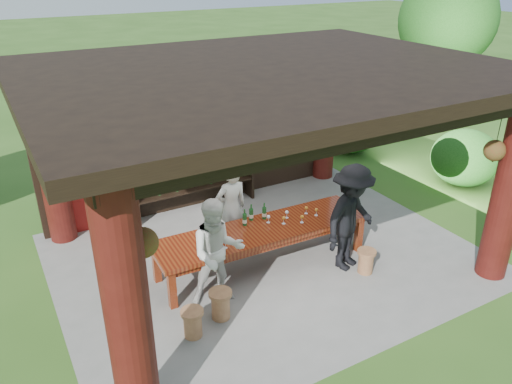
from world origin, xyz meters
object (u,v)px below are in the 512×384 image
guest_man (351,218)px  stool_near_right (366,261)px  guest_woman (217,252)px  tasting_table (263,234)px  host (231,208)px  wine_shelf (192,157)px  stool_near_left (221,304)px  napkin_basket (210,242)px  stool_far_left (193,322)px

guest_man → stool_near_right: bearing=-83.0°
stool_near_right → guest_woman: guest_woman is taller
tasting_table → host: 0.85m
host → guest_woman: size_ratio=0.94×
tasting_table → host: bearing=104.8°
wine_shelf → stool_near_left: (-1.11, -3.61, -0.97)m
stool_near_left → stool_near_right: size_ratio=1.09×
wine_shelf → stool_near_right: wine_shelf is taller
host → napkin_basket: host is taller
wine_shelf → stool_far_left: 4.24m
tasting_table → napkin_basket: 1.07m
wine_shelf → tasting_table: size_ratio=0.70×
wine_shelf → stool_far_left: bearing=-113.5°
stool_near_right → wine_shelf: bearing=113.5°
wine_shelf → guest_woman: bearing=-106.5°
stool_near_left → guest_woman: bearing=68.2°
stool_near_left → guest_man: guest_man is taller
stool_near_right → napkin_basket: (-2.51, 1.01, 0.59)m
host → guest_man: 2.18m
guest_woman → wine_shelf: bearing=86.4°
stool_near_right → host: bearing=131.5°
stool_far_left → guest_man: size_ratio=0.23×
wine_shelf → napkin_basket: (-0.88, -2.75, -0.40)m
guest_man → napkin_basket: guest_man is taller
tasting_table → stool_near_right: bearing=-36.8°
tasting_table → stool_near_right: tasting_table is taller
napkin_basket → stool_far_left: bearing=-126.6°
host → guest_man: (1.51, -1.57, 0.13)m
wine_shelf → guest_woman: 3.35m
guest_woman → napkin_basket: guest_woman is taller
tasting_table → guest_woman: guest_woman is taller
tasting_table → stool_near_left: size_ratio=8.26×
tasting_table → stool_near_right: size_ratio=8.96×
wine_shelf → stool_far_left: (-1.64, -3.78, -0.98)m
wine_shelf → host: bearing=-91.0°
stool_near_left → napkin_basket: 1.06m
stool_near_left → stool_far_left: 0.56m
stool_near_right → stool_far_left: stool_far_left is taller
wine_shelf → guest_man: wine_shelf is taller
stool_near_right → host: size_ratio=0.26×
wine_shelf → tasting_table: 2.73m
napkin_basket → host: bearing=46.1°
tasting_table → napkin_basket: size_ratio=15.09×
stool_near_left → napkin_basket: napkin_basket is taller
napkin_basket → guest_woman: bearing=-98.9°
tasting_table → stool_far_left: 2.17m
guest_woman → guest_man: 2.44m
guest_woman → guest_man: size_ratio=0.92×
stool_far_left → host: bearing=49.8°
stool_near_right → stool_far_left: size_ratio=0.98×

